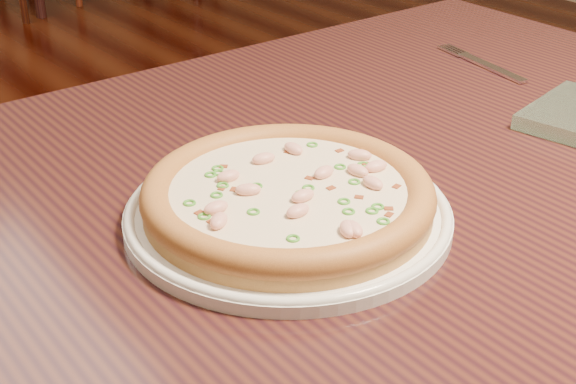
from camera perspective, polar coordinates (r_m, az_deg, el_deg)
hero_table at (r=0.91m, az=4.14°, el=-3.78°), size 1.20×0.80×0.75m
plate at (r=0.75m, az=-0.00°, el=-1.43°), size 0.31×0.31×0.02m
pizza at (r=0.74m, az=0.02°, el=-0.20°), size 0.27×0.27×0.03m
fork at (r=1.18m, az=13.77°, el=8.83°), size 0.05×0.18×0.00m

